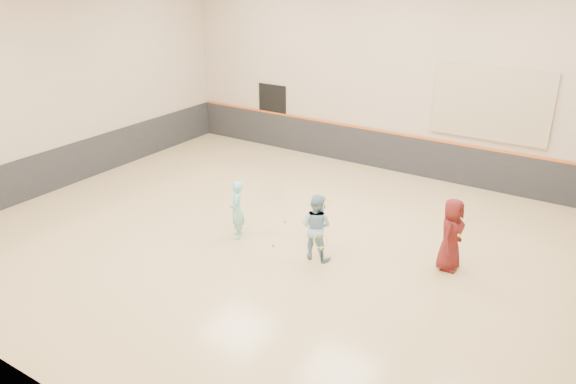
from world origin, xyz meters
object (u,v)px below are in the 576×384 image
Objects in this scene: young_man at (451,234)px; spare_racket at (325,201)px; girl at (237,210)px; instructor at (316,227)px.

young_man is 4.33m from spare_racket.
young_man is at bearing 73.56° from girl.
young_man is at bearing -22.15° from spare_racket.
instructor is 2.88m from young_man.
instructor is at bearing 62.23° from girl.
spare_racket is (-1.31, 2.77, -0.73)m from instructor.
girl is 2.08m from instructor.
girl is 2.06× the size of spare_racket.
girl is 4.89m from young_man.
girl is 0.94× the size of instructor.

